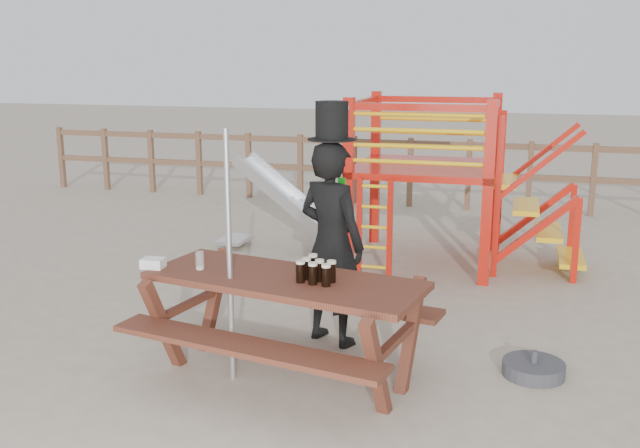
{
  "coord_description": "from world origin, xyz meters",
  "views": [
    {
      "loc": [
        1.31,
        -5.23,
        2.54
      ],
      "look_at": [
        -0.38,
        0.8,
        1.08
      ],
      "focal_mm": 40.0,
      "sensor_mm": 36.0,
      "label": 1
    }
  ],
  "objects": [
    {
      "name": "ground",
      "position": [
        0.0,
        0.0,
        0.0
      ],
      "size": [
        60.0,
        60.0,
        0.0
      ],
      "primitive_type": "plane",
      "color": "tan",
      "rests_on": "ground"
    },
    {
      "name": "back_fence",
      "position": [
        0.0,
        7.0,
        0.74
      ],
      "size": [
        15.09,
        0.09,
        1.2
      ],
      "color": "brown",
      "rests_on": "ground"
    },
    {
      "name": "playground_fort",
      "position": [
        0.12,
        3.58,
        1.07
      ],
      "size": [
        4.71,
        1.84,
        2.1
      ],
      "color": "red",
      "rests_on": "ground"
    },
    {
      "name": "picnic_table",
      "position": [
        -0.41,
        -0.13,
        0.54
      ],
      "size": [
        2.45,
        1.9,
        0.85
      ],
      "rotation": [
        0.0,
        0.0,
        -0.19
      ],
      "color": "#602A1D",
      "rests_on": "ground"
    },
    {
      "name": "man_with_hat",
      "position": [
        -0.25,
        0.71,
        0.98
      ],
      "size": [
        0.79,
        0.67,
        2.18
      ],
      "rotation": [
        0.0,
        0.0,
        2.73
      ],
      "color": "black",
      "rests_on": "ground"
    },
    {
      "name": "metal_pole",
      "position": [
        -0.82,
        -0.27,
        1.01
      ],
      "size": [
        0.04,
        0.04,
        2.03
      ],
      "primitive_type": "cylinder",
      "color": "#B2B2B7",
      "rests_on": "ground"
    },
    {
      "name": "parasol_base",
      "position": [
        1.53,
        0.45,
        0.06
      ],
      "size": [
        0.5,
        0.5,
        0.21
      ],
      "color": "#37373C",
      "rests_on": "ground"
    },
    {
      "name": "paper_bag",
      "position": [
        -1.54,
        -0.18,
        0.89
      ],
      "size": [
        0.19,
        0.15,
        0.08
      ],
      "primitive_type": "cube",
      "rotation": [
        0.0,
        0.0,
        0.08
      ],
      "color": "white",
      "rests_on": "picnic_table"
    },
    {
      "name": "stout_pints",
      "position": [
        -0.15,
        -0.17,
        0.94
      ],
      "size": [
        0.3,
        0.31,
        0.17
      ],
      "color": "black",
      "rests_on": "picnic_table"
    },
    {
      "name": "empty_glasses",
      "position": [
        -1.15,
        -0.12,
        0.92
      ],
      "size": [
        0.07,
        0.07,
        0.15
      ],
      "color": "silver",
      "rests_on": "picnic_table"
    }
  ]
}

